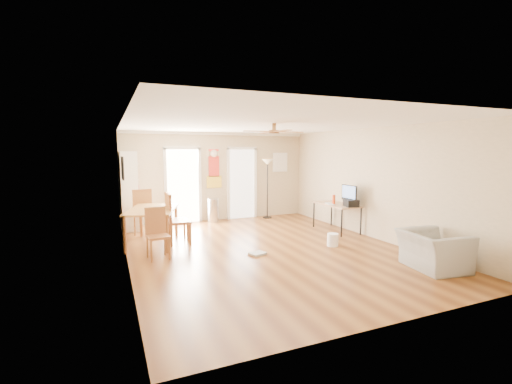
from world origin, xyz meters
name	(u,v)px	position (x,y,z in m)	size (l,w,h in m)	color
floor	(267,249)	(0.00, 0.00, 0.00)	(7.00, 7.00, 0.00)	brown
ceiling	(268,124)	(0.00, 0.00, 2.60)	(5.50, 7.00, 0.00)	silver
wall_back	(218,177)	(0.00, 3.50, 1.30)	(5.50, 0.04, 2.60)	beige
wall_front	(396,217)	(0.00, -3.50, 1.30)	(5.50, 0.04, 2.60)	beige
wall_left	(125,194)	(-2.75, 0.00, 1.30)	(0.04, 7.00, 2.60)	beige
wall_right	(373,183)	(2.75, 0.00, 1.30)	(0.04, 7.00, 2.60)	beige
crown_molding	(268,126)	(0.00, 0.00, 2.56)	(5.50, 7.00, 0.08)	white
kitchen_doorway	(183,186)	(-1.05, 3.48, 1.05)	(0.90, 0.10, 2.10)	white
bathroom_doorway	(242,184)	(0.75, 3.48, 1.05)	(0.80, 0.10, 2.10)	white
wall_decal	(214,168)	(-0.13, 3.48, 1.55)	(0.46, 0.03, 1.10)	red
ac_grille	(280,162)	(2.05, 3.47, 1.70)	(0.50, 0.04, 0.60)	white
framed_poster	(123,168)	(-2.73, 1.40, 1.70)	(0.04, 0.66, 0.48)	black
ceiling_fan	(274,132)	(0.00, -0.30, 2.43)	(1.24, 1.24, 0.20)	#593819
bookshelf	(129,191)	(-2.53, 3.17, 1.02)	(0.41, 0.92, 2.05)	silver
dining_table	(153,226)	(-2.15, 1.39, 0.40)	(0.95, 1.59, 0.80)	#A77936
dining_chair_right_a	(178,217)	(-1.60, 1.38, 0.56)	(0.46, 0.46, 1.12)	#995F31
dining_chair_right_b	(180,219)	(-1.60, 1.16, 0.56)	(0.46, 0.46, 1.13)	#965D30
dining_chair_near	(158,234)	(-2.19, 0.24, 0.49)	(0.40, 0.40, 0.97)	#976030
dining_chair_far	(140,211)	(-2.31, 2.58, 0.56)	(0.46, 0.46, 1.12)	#AC7737
trash_can	(213,210)	(-0.24, 3.25, 0.34)	(0.32, 0.32, 0.69)	silver
torchiere_lamp	(267,189)	(1.47, 3.17, 0.91)	(0.34, 0.34, 1.81)	black
computer_desk	(336,217)	(2.37, 0.88, 0.35)	(0.65, 1.31, 0.70)	tan
imac	(349,196)	(2.47, 0.51, 0.96)	(0.08, 0.56, 0.52)	black
keyboard	(330,204)	(2.20, 0.94, 0.71)	(0.14, 0.43, 0.02)	silver
printer	(351,203)	(2.45, 0.40, 0.79)	(0.29, 0.34, 0.17)	black
orange_bottle	(334,199)	(2.30, 0.90, 0.82)	(0.08, 0.08, 0.24)	red
wastebasket_a	(333,240)	(1.42, -0.32, 0.14)	(0.24, 0.24, 0.28)	white
floor_cloth	(257,254)	(-0.34, -0.27, 0.02)	(0.30, 0.24, 0.04)	#9F9F9A
armchair	(433,250)	(2.15, -2.24, 0.33)	(1.02, 0.89, 0.66)	gray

